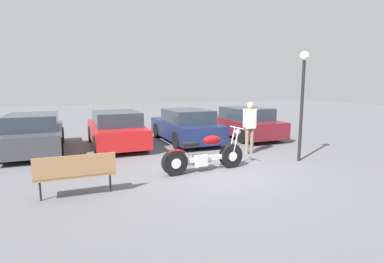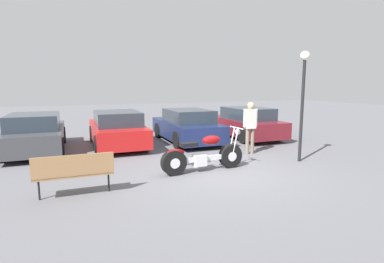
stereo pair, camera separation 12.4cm
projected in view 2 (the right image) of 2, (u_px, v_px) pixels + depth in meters
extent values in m
plane|color=slate|center=(218.00, 172.00, 7.79)|extent=(60.00, 60.00, 0.00)
cylinder|color=black|center=(230.00, 156.00, 8.21)|extent=(0.66, 0.24, 0.64)
cylinder|color=silver|center=(230.00, 156.00, 8.21)|extent=(0.27, 0.24, 0.26)
cylinder|color=black|center=(174.00, 163.00, 7.49)|extent=(0.66, 0.24, 0.64)
cylinder|color=silver|center=(174.00, 163.00, 7.49)|extent=(0.27, 0.24, 0.26)
cube|color=silver|center=(203.00, 158.00, 7.85)|extent=(1.29, 0.20, 0.12)
cube|color=silver|center=(199.00, 160.00, 7.80)|extent=(0.36, 0.26, 0.30)
ellipsoid|color=maroon|center=(211.00, 140.00, 7.87)|extent=(0.54, 0.32, 0.24)
cube|color=black|center=(189.00, 144.00, 7.60)|extent=(0.46, 0.27, 0.09)
ellipsoid|color=maroon|center=(176.00, 153.00, 7.47)|extent=(0.49, 0.23, 0.20)
cylinder|color=silver|center=(235.00, 142.00, 8.11)|extent=(0.22, 0.05, 0.78)
cylinder|color=silver|center=(232.00, 141.00, 8.27)|extent=(0.22, 0.05, 0.78)
cylinder|color=silver|center=(237.00, 128.00, 8.17)|extent=(0.07, 0.62, 0.03)
sphere|color=silver|center=(238.00, 132.00, 8.20)|extent=(0.15, 0.15, 0.15)
cylinder|color=silver|center=(189.00, 164.00, 7.84)|extent=(1.28, 0.17, 0.08)
cube|color=#3D3D42|center=(36.00, 137.00, 10.20)|extent=(1.72, 4.09, 0.64)
cube|color=#28333D|center=(34.00, 121.00, 9.89)|extent=(1.51, 2.13, 0.49)
cylinder|color=black|center=(16.00, 138.00, 11.10)|extent=(0.20, 0.63, 0.63)
cylinder|color=black|center=(63.00, 135.00, 11.68)|extent=(0.20, 0.63, 0.63)
cylinder|color=black|center=(1.00, 152.00, 8.77)|extent=(0.20, 0.63, 0.63)
cylinder|color=black|center=(61.00, 147.00, 9.36)|extent=(0.20, 0.63, 0.63)
cube|color=red|center=(117.00, 133.00, 11.17)|extent=(1.72, 4.09, 0.64)
cube|color=#28333D|center=(117.00, 118.00, 10.86)|extent=(1.51, 2.13, 0.49)
cylinder|color=black|center=(93.00, 133.00, 12.07)|extent=(0.20, 0.63, 0.63)
cylinder|color=black|center=(132.00, 131.00, 12.66)|extent=(0.20, 0.63, 0.63)
cylinder|color=black|center=(98.00, 145.00, 9.74)|extent=(0.20, 0.63, 0.63)
cylinder|color=black|center=(146.00, 142.00, 10.33)|extent=(0.20, 0.63, 0.63)
cube|color=#19234C|center=(186.00, 129.00, 12.02)|extent=(1.72, 4.09, 0.64)
cube|color=#28333D|center=(188.00, 116.00, 11.71)|extent=(1.51, 2.13, 0.49)
cylinder|color=black|center=(159.00, 130.00, 12.92)|extent=(0.20, 0.63, 0.63)
cylinder|color=black|center=(193.00, 128.00, 13.50)|extent=(0.20, 0.63, 0.63)
cylinder|color=black|center=(178.00, 140.00, 10.59)|extent=(0.20, 0.63, 0.63)
cylinder|color=black|center=(218.00, 137.00, 11.18)|extent=(0.20, 0.63, 0.63)
cube|color=maroon|center=(244.00, 126.00, 13.03)|extent=(1.72, 4.09, 0.64)
cube|color=#28333D|center=(248.00, 113.00, 12.72)|extent=(1.51, 2.13, 0.49)
cylinder|color=black|center=(215.00, 127.00, 13.93)|extent=(0.20, 0.63, 0.63)
cylinder|color=black|center=(244.00, 125.00, 14.51)|extent=(0.20, 0.63, 0.63)
cylinder|color=black|center=(244.00, 135.00, 11.60)|extent=(0.20, 0.63, 0.63)
cylinder|color=black|center=(277.00, 133.00, 12.19)|extent=(0.20, 0.63, 0.63)
cube|color=#997047|center=(74.00, 174.00, 6.07)|extent=(1.53, 0.41, 0.05)
cube|color=#997047|center=(74.00, 166.00, 5.87)|extent=(1.53, 0.05, 0.44)
cylinder|color=black|center=(39.00, 189.00, 5.87)|extent=(0.04, 0.04, 0.45)
cylinder|color=black|center=(109.00, 181.00, 6.35)|extent=(0.04, 0.04, 0.45)
cylinder|color=black|center=(302.00, 111.00, 8.70)|extent=(0.09, 0.09, 2.97)
sphere|color=white|center=(305.00, 56.00, 8.46)|extent=(0.27, 0.27, 0.27)
cylinder|color=#726656|center=(247.00, 141.00, 9.79)|extent=(0.12, 0.12, 0.85)
cylinder|color=#726656|center=(252.00, 141.00, 9.86)|extent=(0.12, 0.12, 0.85)
cube|color=silver|center=(250.00, 119.00, 9.72)|extent=(0.34, 0.20, 0.63)
cylinder|color=silver|center=(245.00, 118.00, 9.63)|extent=(0.08, 0.08, 0.58)
cylinder|color=silver|center=(256.00, 118.00, 9.79)|extent=(0.08, 0.08, 0.58)
sphere|color=tan|center=(251.00, 106.00, 9.65)|extent=(0.23, 0.23, 0.23)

